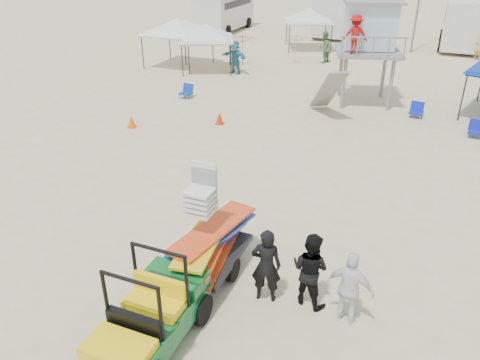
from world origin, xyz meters
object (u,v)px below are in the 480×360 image
at_px(surf_trailer, 205,237).
at_px(lifeguard_tower, 369,30).
at_px(utility_cart, 147,310).
at_px(man_left, 266,266).

relative_size(surf_trailer, lifeguard_tower, 0.60).
xyz_separation_m(utility_cart, lifeguard_tower, (1.10, 16.39, 2.38)).
relative_size(surf_trailer, man_left, 1.54).
xyz_separation_m(utility_cart, man_left, (1.52, 2.03, -0.02)).
height_order(utility_cart, surf_trailer, surf_trailer).
height_order(surf_trailer, man_left, surf_trailer).
bearing_deg(man_left, surf_trailer, -23.01).
distance_m(surf_trailer, man_left, 1.55).
distance_m(man_left, lifeguard_tower, 14.56).
height_order(surf_trailer, lifeguard_tower, lifeguard_tower).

